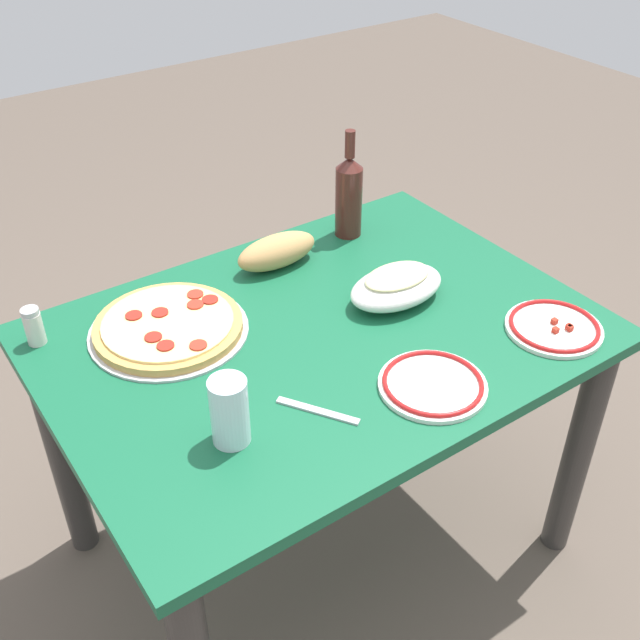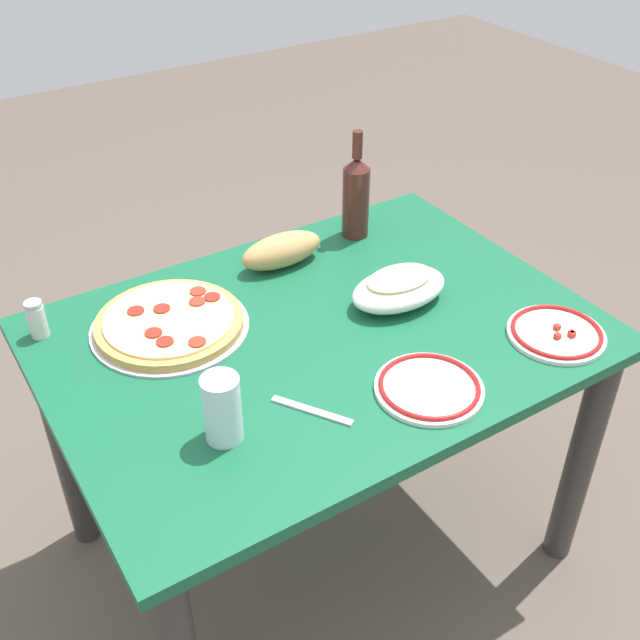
{
  "view_description": "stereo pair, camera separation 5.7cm",
  "coord_description": "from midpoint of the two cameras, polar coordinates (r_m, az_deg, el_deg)",
  "views": [
    {
      "loc": [
        -0.77,
        -1.11,
        1.73
      ],
      "look_at": [
        0.0,
        0.0,
        0.75
      ],
      "focal_mm": 42.98,
      "sensor_mm": 36.0,
      "label": 1
    },
    {
      "loc": [
        -0.72,
        -1.14,
        1.73
      ],
      "look_at": [
        0.0,
        0.0,
        0.75
      ],
      "focal_mm": 42.98,
      "sensor_mm": 36.0,
      "label": 2
    }
  ],
  "objects": [
    {
      "name": "bread_loaf",
      "position": [
        1.89,
        -4.11,
        5.12
      ],
      "size": [
        0.22,
        0.09,
        0.08
      ],
      "primitive_type": "ellipsoid",
      "color": "tan",
      "rests_on": "dining_table"
    },
    {
      "name": "side_plate_far",
      "position": [
        1.54,
        7.34,
        -4.77
      ],
      "size": [
        0.22,
        0.22,
        0.02
      ],
      "color": "white",
      "rests_on": "dining_table"
    },
    {
      "name": "wine_bottle",
      "position": [
        1.99,
        1.33,
        9.32
      ],
      "size": [
        0.07,
        0.07,
        0.29
      ],
      "color": "#471E19",
      "rests_on": "dining_table"
    },
    {
      "name": "ground_plane",
      "position": [
        2.19,
        -0.78,
        -16.09
      ],
      "size": [
        8.0,
        8.0,
        0.0
      ],
      "primitive_type": "plane",
      "color": "brown",
      "rests_on": "ground"
    },
    {
      "name": "side_plate_near",
      "position": [
        1.75,
        16.14,
        -0.51
      ],
      "size": [
        0.21,
        0.21,
        0.02
      ],
      "color": "white",
      "rests_on": "dining_table"
    },
    {
      "name": "dining_table",
      "position": [
        1.76,
        -0.93,
        -4.13
      ],
      "size": [
        1.18,
        0.85,
        0.72
      ],
      "color": "#145938",
      "rests_on": "ground"
    },
    {
      "name": "spice_shaker",
      "position": [
        1.74,
        -21.43,
        -0.45
      ],
      "size": [
        0.04,
        0.04,
        0.09
      ],
      "color": "silver",
      "rests_on": "dining_table"
    },
    {
      "name": "baked_pasta_dish",
      "position": [
        1.77,
        4.73,
        2.65
      ],
      "size": [
        0.24,
        0.15,
        0.08
      ],
      "color": "white",
      "rests_on": "dining_table"
    },
    {
      "name": "water_glass",
      "position": [
        1.39,
        -7.93,
        -6.77
      ],
      "size": [
        0.07,
        0.07,
        0.14
      ],
      "primitive_type": "cylinder",
      "color": "silver",
      "rests_on": "dining_table"
    },
    {
      "name": "pepperoni_pizza",
      "position": [
        1.71,
        -12.16,
        -0.5
      ],
      "size": [
        0.35,
        0.35,
        0.03
      ],
      "color": "#B7B7BC",
      "rests_on": "dining_table"
    },
    {
      "name": "fork_right",
      "position": [
        1.48,
        -1.29,
        -6.79
      ],
      "size": [
        0.11,
        0.15,
        0.0
      ],
      "primitive_type": "cube",
      "rotation": [
        0.0,
        0.0,
        5.28
      ],
      "color": "#B7B7BC",
      "rests_on": "dining_table"
    }
  ]
}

